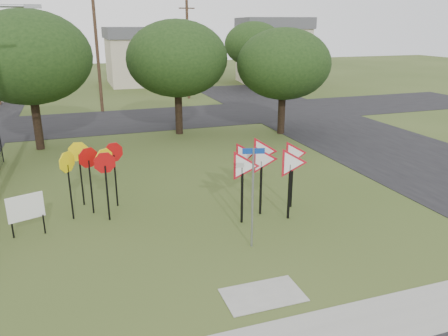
# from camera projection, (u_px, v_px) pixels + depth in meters

# --- Properties ---
(ground) EXTENTS (140.00, 140.00, 0.00)m
(ground) POSITION_uv_depth(u_px,v_px,m) (231.00, 251.00, 13.11)
(ground) COLOR #34471A
(street_right) EXTENTS (8.00, 50.00, 0.02)m
(street_right) POSITION_uv_depth(u_px,v_px,m) (364.00, 139.00, 25.79)
(street_right) COLOR black
(street_right) RESTS_ON ground
(street_far) EXTENTS (60.00, 8.00, 0.02)m
(street_far) POSITION_uv_depth(u_px,v_px,m) (136.00, 120.00, 31.07)
(street_far) COLOR black
(street_far) RESTS_ON ground
(curb_pad) EXTENTS (2.00, 1.20, 0.02)m
(curb_pad) POSITION_uv_depth(u_px,v_px,m) (263.00, 295.00, 10.95)
(curb_pad) COLOR gray
(curb_pad) RESTS_ON ground
(street_name_sign) EXTENTS (0.63, 0.19, 3.12)m
(street_name_sign) POSITION_uv_depth(u_px,v_px,m) (253.00, 192.00, 12.82)
(street_name_sign) COLOR gray
(street_name_sign) RESTS_ON ground
(stop_sign_cluster) EXTENTS (2.21, 1.79, 2.46)m
(stop_sign_cluster) POSITION_uv_depth(u_px,v_px,m) (93.00, 164.00, 15.21)
(stop_sign_cluster) COLOR black
(stop_sign_cluster) RESTS_ON ground
(yield_sign_cluster) EXTENTS (3.32, 2.04, 2.61)m
(yield_sign_cluster) POSITION_uv_depth(u_px,v_px,m) (265.00, 161.00, 15.25)
(yield_sign_cluster) COLOR black
(yield_sign_cluster) RESTS_ON ground
(info_board) EXTENTS (1.07, 0.42, 1.40)m
(info_board) POSITION_uv_depth(u_px,v_px,m) (26.00, 209.00, 13.77)
(info_board) COLOR black
(info_board) RESTS_ON ground
(far_pole_a) EXTENTS (1.40, 0.24, 9.00)m
(far_pole_a) POSITION_uv_depth(u_px,v_px,m) (97.00, 51.00, 32.61)
(far_pole_a) COLOR #493321
(far_pole_a) RESTS_ON ground
(far_pole_b) EXTENTS (1.40, 0.24, 8.50)m
(far_pole_b) POSITION_uv_depth(u_px,v_px,m) (188.00, 50.00, 38.75)
(far_pole_b) COLOR #493321
(far_pole_b) RESTS_ON ground
(house_mid) EXTENTS (8.40, 8.40, 6.20)m
(house_mid) POSITION_uv_depth(u_px,v_px,m) (144.00, 55.00, 49.28)
(house_mid) COLOR beige
(house_mid) RESTS_ON ground
(house_right) EXTENTS (8.30, 8.30, 7.20)m
(house_right) POSITION_uv_depth(u_px,v_px,m) (272.00, 50.00, 49.85)
(house_right) COLOR beige
(house_right) RESTS_ON ground
(tree_near_left) EXTENTS (6.40, 6.40, 7.27)m
(tree_near_left) POSITION_uv_depth(u_px,v_px,m) (28.00, 58.00, 22.31)
(tree_near_left) COLOR black
(tree_near_left) RESTS_ON ground
(tree_near_mid) EXTENTS (6.00, 6.00, 6.80)m
(tree_near_mid) POSITION_uv_depth(u_px,v_px,m) (177.00, 59.00, 25.77)
(tree_near_mid) COLOR black
(tree_near_mid) RESTS_ON ground
(tree_near_right) EXTENTS (5.60, 5.60, 6.33)m
(tree_near_right) POSITION_uv_depth(u_px,v_px,m) (284.00, 64.00, 25.93)
(tree_near_right) COLOR black
(tree_near_right) RESTS_ON ground
(tree_far_right) EXTENTS (6.00, 6.00, 6.80)m
(tree_far_right) POSITION_uv_depth(u_px,v_px,m) (254.00, 44.00, 44.75)
(tree_far_right) COLOR black
(tree_far_right) RESTS_ON ground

